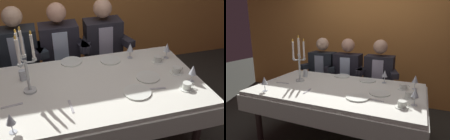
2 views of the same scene
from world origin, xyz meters
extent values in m
cube|color=white|center=(0.00, 0.00, 0.72)|extent=(1.90, 1.10, 0.04)
cube|color=white|center=(0.00, 0.00, 0.61)|extent=(1.94, 1.14, 0.18)
cylinder|color=#332422|center=(0.83, -0.43, 0.35)|extent=(0.07, 0.07, 0.70)
cylinder|color=#332422|center=(-0.83, 0.43, 0.35)|extent=(0.07, 0.07, 0.70)
cylinder|color=#332422|center=(0.83, 0.43, 0.35)|extent=(0.07, 0.07, 0.70)
cylinder|color=silver|center=(-0.55, 0.05, 0.75)|extent=(0.11, 0.11, 0.02)
cylinder|color=silver|center=(-0.55, 0.05, 0.90)|extent=(0.02, 0.02, 0.28)
cylinder|color=silver|center=(-0.55, 0.05, 1.08)|extent=(0.04, 0.04, 0.02)
cylinder|color=white|center=(-0.55, 0.05, 1.19)|extent=(0.02, 0.02, 0.20)
ellipsoid|color=yellow|center=(-0.55, 0.05, 1.31)|extent=(0.02, 0.02, 0.03)
cylinder|color=silver|center=(-0.52, 0.05, 1.02)|extent=(0.07, 0.01, 0.01)
cylinder|color=silver|center=(-0.48, 0.05, 1.04)|extent=(0.04, 0.04, 0.02)
cylinder|color=white|center=(-0.48, 0.05, 1.15)|extent=(0.02, 0.02, 0.20)
ellipsoid|color=yellow|center=(-0.48, 0.05, 1.27)|extent=(0.02, 0.02, 0.03)
cylinder|color=silver|center=(-0.57, 0.08, 1.02)|extent=(0.05, 0.07, 0.01)
cylinder|color=silver|center=(-0.59, 0.12, 1.04)|extent=(0.04, 0.04, 0.02)
cylinder|color=white|center=(-0.59, 0.12, 1.15)|extent=(0.02, 0.02, 0.20)
ellipsoid|color=yellow|center=(-0.59, 0.12, 1.27)|extent=(0.02, 0.02, 0.03)
cylinder|color=silver|center=(-0.57, 0.02, 1.02)|extent=(0.05, 0.07, 0.01)
cylinder|color=silver|center=(-0.59, -0.01, 1.04)|extent=(0.04, 0.04, 0.02)
cylinder|color=white|center=(-0.59, -0.01, 1.15)|extent=(0.02, 0.02, 0.20)
ellipsoid|color=yellow|center=(-0.59, -0.01, 1.27)|extent=(0.02, 0.02, 0.03)
cylinder|color=white|center=(0.31, -0.23, 0.75)|extent=(0.24, 0.24, 0.01)
cylinder|color=white|center=(0.50, -0.02, 0.75)|extent=(0.22, 0.22, 0.01)
cylinder|color=white|center=(-0.13, 0.47, 0.75)|extent=(0.22, 0.22, 0.01)
cylinder|color=white|center=(0.25, 0.39, 0.75)|extent=(0.21, 0.21, 0.01)
cylinder|color=silver|center=(0.83, 0.29, 0.74)|extent=(0.06, 0.06, 0.00)
cylinder|color=silver|center=(0.83, 0.29, 0.78)|extent=(0.01, 0.01, 0.07)
cone|color=silver|center=(0.83, 0.29, 0.86)|extent=(0.07, 0.07, 0.08)
cylinder|color=maroon|center=(0.83, 0.29, 0.84)|extent=(0.04, 0.04, 0.03)
cylinder|color=silver|center=(-0.69, -0.43, 0.74)|extent=(0.06, 0.06, 0.00)
cylinder|color=silver|center=(-0.69, -0.43, 0.78)|extent=(0.01, 0.01, 0.07)
cone|color=silver|center=(-0.69, -0.43, 0.86)|extent=(0.07, 0.07, 0.08)
cylinder|color=maroon|center=(-0.69, -0.43, 0.84)|extent=(0.04, 0.04, 0.03)
cylinder|color=silver|center=(0.84, -0.19, 0.74)|extent=(0.06, 0.06, 0.00)
cylinder|color=silver|center=(0.84, -0.19, 0.78)|extent=(0.01, 0.01, 0.07)
cone|color=silver|center=(0.84, -0.19, 0.86)|extent=(0.07, 0.07, 0.08)
cylinder|color=silver|center=(0.47, 0.40, 0.74)|extent=(0.06, 0.06, 0.00)
cylinder|color=silver|center=(0.47, 0.40, 0.78)|extent=(0.01, 0.01, 0.07)
cone|color=silver|center=(0.47, 0.40, 0.86)|extent=(0.07, 0.07, 0.08)
cylinder|color=maroon|center=(0.47, 0.40, 0.84)|extent=(0.04, 0.04, 0.03)
cylinder|color=silver|center=(-0.61, 0.26, 0.79)|extent=(0.06, 0.06, 0.10)
cylinder|color=white|center=(0.79, -0.01, 0.74)|extent=(0.12, 0.12, 0.01)
cylinder|color=white|center=(0.79, -0.01, 0.77)|extent=(0.08, 0.08, 0.05)
torus|color=white|center=(0.84, -0.01, 0.78)|extent=(0.04, 0.01, 0.04)
cylinder|color=white|center=(0.71, 0.24, 0.74)|extent=(0.12, 0.12, 0.01)
cylinder|color=white|center=(0.71, 0.24, 0.77)|extent=(0.08, 0.08, 0.05)
torus|color=white|center=(0.76, 0.24, 0.78)|extent=(0.04, 0.01, 0.04)
cylinder|color=white|center=(0.74, -0.29, 0.74)|extent=(0.12, 0.12, 0.01)
cylinder|color=white|center=(0.74, -0.29, 0.77)|extent=(0.08, 0.08, 0.05)
torus|color=white|center=(0.79, -0.29, 0.78)|extent=(0.04, 0.01, 0.04)
cube|color=#B7B7BC|center=(-0.70, -0.12, 0.74)|extent=(0.17, 0.04, 0.01)
cube|color=#B7B7BC|center=(-0.25, -0.26, 0.74)|extent=(0.03, 0.17, 0.01)
cube|color=#B7B7BC|center=(0.49, -0.21, 0.74)|extent=(0.17, 0.05, 0.01)
cylinder|color=#332422|center=(-0.83, 0.70, 0.21)|extent=(0.04, 0.04, 0.42)
cylinder|color=#332422|center=(-0.47, 0.70, 0.21)|extent=(0.04, 0.04, 0.42)
cylinder|color=#332422|center=(-0.83, 1.06, 0.21)|extent=(0.04, 0.04, 0.42)
cylinder|color=#332422|center=(-0.47, 1.06, 0.21)|extent=(0.04, 0.04, 0.42)
cube|color=#332422|center=(-0.65, 0.88, 0.44)|extent=(0.42, 0.42, 0.04)
cube|color=#332422|center=(-0.65, 1.07, 0.68)|extent=(0.38, 0.04, 0.44)
cube|color=black|center=(-0.65, 0.88, 0.73)|extent=(0.42, 0.26, 0.54)
cube|color=#8E9CB1|center=(-0.65, 0.75, 0.76)|extent=(0.16, 0.01, 0.40)
sphere|color=#D0A988|center=(-0.65, 0.88, 1.14)|extent=(0.21, 0.21, 0.21)
cube|color=black|center=(-0.43, 0.78, 0.77)|extent=(0.19, 0.34, 0.08)
cylinder|color=#332422|center=(-0.38, 0.70, 0.21)|extent=(0.04, 0.04, 0.42)
cylinder|color=#332422|center=(-0.02, 0.70, 0.21)|extent=(0.04, 0.04, 0.42)
cylinder|color=#332422|center=(-0.38, 1.06, 0.21)|extent=(0.04, 0.04, 0.42)
cylinder|color=#332422|center=(-0.02, 1.06, 0.21)|extent=(0.04, 0.04, 0.42)
cube|color=#332422|center=(-0.20, 0.88, 0.44)|extent=(0.42, 0.42, 0.04)
cube|color=#332422|center=(-0.20, 1.07, 0.68)|extent=(0.38, 0.04, 0.44)
cube|color=black|center=(-0.20, 0.88, 0.73)|extent=(0.42, 0.26, 0.54)
cube|color=silver|center=(-0.20, 0.75, 0.76)|extent=(0.16, 0.01, 0.40)
sphere|color=tan|center=(-0.20, 0.88, 1.14)|extent=(0.21, 0.21, 0.21)
cube|color=black|center=(-0.42, 0.78, 0.77)|extent=(0.19, 0.34, 0.08)
cube|color=black|center=(0.02, 0.78, 0.77)|extent=(0.19, 0.34, 0.08)
cylinder|color=#332422|center=(0.13, 0.70, 0.21)|extent=(0.04, 0.04, 0.42)
cylinder|color=#332422|center=(0.49, 0.70, 0.21)|extent=(0.04, 0.04, 0.42)
cylinder|color=#332422|center=(0.13, 1.06, 0.21)|extent=(0.04, 0.04, 0.42)
cylinder|color=#332422|center=(0.49, 1.06, 0.21)|extent=(0.04, 0.04, 0.42)
cube|color=#332422|center=(0.31, 0.88, 0.44)|extent=(0.42, 0.42, 0.04)
cube|color=#332422|center=(0.31, 1.07, 0.68)|extent=(0.38, 0.04, 0.44)
cube|color=#23232B|center=(0.31, 0.88, 0.73)|extent=(0.42, 0.26, 0.54)
cube|color=#B6B5CC|center=(0.31, 0.75, 0.76)|extent=(0.16, 0.01, 0.40)
sphere|color=#D8A684|center=(0.31, 0.88, 1.14)|extent=(0.21, 0.21, 0.21)
cube|color=#23232B|center=(0.09, 0.78, 0.77)|extent=(0.19, 0.34, 0.08)
cube|color=#23232B|center=(0.53, 0.78, 0.77)|extent=(0.19, 0.34, 0.08)
camera|label=1|loc=(-0.43, -2.03, 2.09)|focal=44.75mm
camera|label=2|loc=(0.85, -1.99, 1.47)|focal=31.23mm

